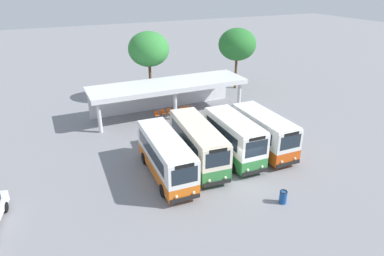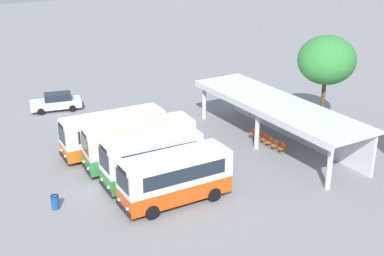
{
  "view_description": "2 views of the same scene",
  "coord_description": "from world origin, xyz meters",
  "px_view_note": "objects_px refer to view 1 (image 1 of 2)",
  "views": [
    {
      "loc": [
        -12.21,
        -17.44,
        13.44
      ],
      "look_at": [
        -2.13,
        4.51,
        2.57
      ],
      "focal_mm": 31.69,
      "sensor_mm": 36.0,
      "label": 1
    },
    {
      "loc": [
        28.01,
        -10.19,
        15.89
      ],
      "look_at": [
        -1.5,
        7.33,
        2.3
      ],
      "focal_mm": 48.01,
      "sensor_mm": 36.0,
      "label": 2
    }
  ],
  "objects_px": {
    "city_bus_fourth_amber": "(263,131)",
    "city_bus_second_in_row": "(198,142)",
    "city_bus_nearest_orange": "(166,155)",
    "city_bus_middle_cream": "(234,137)",
    "litter_bin_apron": "(283,197)",
    "waiting_chair_end_by_column": "(157,114)",
    "waiting_chair_second_from_end": "(163,113)",
    "waiting_chair_fifth_seat": "(182,110)",
    "waiting_chair_far_end_seat": "(187,109)",
    "waiting_chair_middle_seat": "(169,112)",
    "waiting_chair_fourth_seat": "(176,111)"
  },
  "relations": [
    {
      "from": "city_bus_fourth_amber",
      "to": "city_bus_second_in_row",
      "type": "bearing_deg",
      "value": 176.33
    },
    {
      "from": "city_bus_nearest_orange",
      "to": "city_bus_middle_cream",
      "type": "height_order",
      "value": "city_bus_middle_cream"
    },
    {
      "from": "city_bus_nearest_orange",
      "to": "litter_bin_apron",
      "type": "relative_size",
      "value": 8.69
    },
    {
      "from": "waiting_chair_end_by_column",
      "to": "waiting_chair_second_from_end",
      "type": "xyz_separation_m",
      "value": [
        0.69,
        0.12,
        0.0
      ]
    },
    {
      "from": "litter_bin_apron",
      "to": "city_bus_second_in_row",
      "type": "bearing_deg",
      "value": 111.89
    },
    {
      "from": "waiting_chair_end_by_column",
      "to": "waiting_chair_fifth_seat",
      "type": "bearing_deg",
      "value": -0.14
    },
    {
      "from": "city_bus_nearest_orange",
      "to": "city_bus_fourth_amber",
      "type": "xyz_separation_m",
      "value": [
        8.7,
        0.38,
        0.05
      ]
    },
    {
      "from": "waiting_chair_end_by_column",
      "to": "waiting_chair_fifth_seat",
      "type": "relative_size",
      "value": 1.0
    },
    {
      "from": "city_bus_middle_cream",
      "to": "waiting_chair_end_by_column",
      "type": "bearing_deg",
      "value": 105.09
    },
    {
      "from": "waiting_chair_far_end_seat",
      "to": "litter_bin_apron",
      "type": "distance_m",
      "value": 16.91
    },
    {
      "from": "waiting_chair_far_end_seat",
      "to": "waiting_chair_middle_seat",
      "type": "bearing_deg",
      "value": 179.48
    },
    {
      "from": "city_bus_fourth_amber",
      "to": "waiting_chair_second_from_end",
      "type": "xyz_separation_m",
      "value": [
        -5.01,
        10.36,
        -1.26
      ]
    },
    {
      "from": "waiting_chair_middle_seat",
      "to": "waiting_chair_fourth_seat",
      "type": "height_order",
      "value": "same"
    },
    {
      "from": "waiting_chair_second_from_end",
      "to": "waiting_chair_end_by_column",
      "type": "bearing_deg",
      "value": -170.19
    },
    {
      "from": "waiting_chair_end_by_column",
      "to": "waiting_chair_middle_seat",
      "type": "relative_size",
      "value": 1.0
    },
    {
      "from": "waiting_chair_second_from_end",
      "to": "litter_bin_apron",
      "type": "relative_size",
      "value": 0.96
    },
    {
      "from": "waiting_chair_second_from_end",
      "to": "waiting_chair_fourth_seat",
      "type": "relative_size",
      "value": 1.0
    },
    {
      "from": "city_bus_second_in_row",
      "to": "litter_bin_apron",
      "type": "xyz_separation_m",
      "value": [
        2.79,
        -6.95,
        -1.34
      ]
    },
    {
      "from": "waiting_chair_fourth_seat",
      "to": "litter_bin_apron",
      "type": "bearing_deg",
      "value": -87.9
    },
    {
      "from": "city_bus_middle_cream",
      "to": "waiting_chair_second_from_end",
      "type": "relative_size",
      "value": 7.71
    },
    {
      "from": "waiting_chair_fourth_seat",
      "to": "waiting_chair_far_end_seat",
      "type": "xyz_separation_m",
      "value": [
        1.38,
        0.05,
        0.0
      ]
    },
    {
      "from": "city_bus_fourth_amber",
      "to": "waiting_chair_end_by_column",
      "type": "xyz_separation_m",
      "value": [
        -5.7,
        10.24,
        -1.26
      ]
    },
    {
      "from": "city_bus_nearest_orange",
      "to": "waiting_chair_fifth_seat",
      "type": "height_order",
      "value": "city_bus_nearest_orange"
    },
    {
      "from": "waiting_chair_end_by_column",
      "to": "waiting_chair_second_from_end",
      "type": "relative_size",
      "value": 1.0
    },
    {
      "from": "city_bus_nearest_orange",
      "to": "waiting_chair_fifth_seat",
      "type": "distance_m",
      "value": 12.14
    },
    {
      "from": "waiting_chair_fifth_seat",
      "to": "city_bus_nearest_orange",
      "type": "bearing_deg",
      "value": -118.51
    },
    {
      "from": "city_bus_second_in_row",
      "to": "waiting_chair_fifth_seat",
      "type": "xyz_separation_m",
      "value": [
        2.87,
        9.86,
        -1.27
      ]
    },
    {
      "from": "city_bus_middle_cream",
      "to": "waiting_chair_middle_seat",
      "type": "height_order",
      "value": "city_bus_middle_cream"
    },
    {
      "from": "city_bus_second_in_row",
      "to": "waiting_chair_fifth_seat",
      "type": "relative_size",
      "value": 9.25
    },
    {
      "from": "waiting_chair_fourth_seat",
      "to": "waiting_chair_fifth_seat",
      "type": "height_order",
      "value": "same"
    },
    {
      "from": "city_bus_nearest_orange",
      "to": "waiting_chair_far_end_seat",
      "type": "relative_size",
      "value": 9.1
    },
    {
      "from": "waiting_chair_second_from_end",
      "to": "city_bus_middle_cream",
      "type": "bearing_deg",
      "value": -78.65
    },
    {
      "from": "waiting_chair_second_from_end",
      "to": "waiting_chair_middle_seat",
      "type": "distance_m",
      "value": 0.69
    },
    {
      "from": "waiting_chair_far_end_seat",
      "to": "litter_bin_apron",
      "type": "bearing_deg",
      "value": -92.58
    },
    {
      "from": "waiting_chair_middle_seat",
      "to": "waiting_chair_end_by_column",
      "type": "bearing_deg",
      "value": -176.23
    },
    {
      "from": "waiting_chair_fourth_seat",
      "to": "litter_bin_apron",
      "type": "relative_size",
      "value": 0.96
    },
    {
      "from": "city_bus_second_in_row",
      "to": "city_bus_middle_cream",
      "type": "relative_size",
      "value": 1.2
    },
    {
      "from": "city_bus_second_in_row",
      "to": "city_bus_nearest_orange",
      "type": "bearing_deg",
      "value": -165.48
    },
    {
      "from": "litter_bin_apron",
      "to": "waiting_chair_fourth_seat",
      "type": "bearing_deg",
      "value": 92.1
    },
    {
      "from": "city_bus_nearest_orange",
      "to": "waiting_chair_fourth_seat",
      "type": "height_order",
      "value": "city_bus_nearest_orange"
    },
    {
      "from": "city_bus_second_in_row",
      "to": "waiting_chair_fourth_seat",
      "type": "relative_size",
      "value": 9.25
    },
    {
      "from": "city_bus_nearest_orange",
      "to": "waiting_chair_second_from_end",
      "type": "height_order",
      "value": "city_bus_nearest_orange"
    },
    {
      "from": "city_bus_middle_cream",
      "to": "waiting_chair_middle_seat",
      "type": "xyz_separation_m",
      "value": [
        -1.42,
        10.46,
        -1.36
      ]
    },
    {
      "from": "city_bus_second_in_row",
      "to": "waiting_chair_far_end_seat",
      "type": "bearing_deg",
      "value": 70.32
    },
    {
      "from": "city_bus_middle_cream",
      "to": "city_bus_fourth_amber",
      "type": "distance_m",
      "value": 2.91
    },
    {
      "from": "waiting_chair_far_end_seat",
      "to": "city_bus_fourth_amber",
      "type": "bearing_deg",
      "value": -77.71
    },
    {
      "from": "litter_bin_apron",
      "to": "city_bus_nearest_orange",
      "type": "bearing_deg",
      "value": 132.56
    },
    {
      "from": "city_bus_fourth_amber",
      "to": "waiting_chair_middle_seat",
      "type": "relative_size",
      "value": 8.12
    },
    {
      "from": "city_bus_fourth_amber",
      "to": "waiting_chair_second_from_end",
      "type": "relative_size",
      "value": 8.12
    },
    {
      "from": "waiting_chair_fifth_seat",
      "to": "litter_bin_apron",
      "type": "xyz_separation_m",
      "value": [
        -0.07,
        -16.82,
        -0.07
      ]
    }
  ]
}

